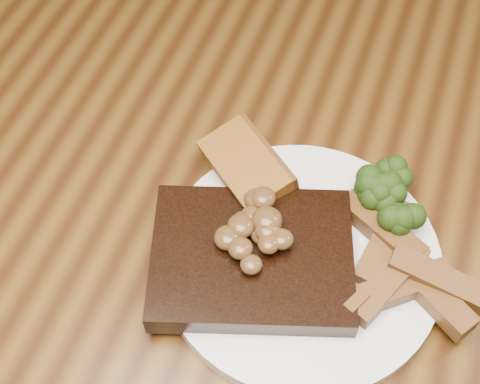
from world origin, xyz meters
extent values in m
cube|color=#4F320F|center=(0.00, 0.00, 0.73)|extent=(1.60, 0.90, 0.04)
cylinder|color=black|center=(-0.04, 0.99, 0.22)|extent=(0.04, 0.04, 0.44)
cylinder|color=black|center=(0.05, 0.64, 0.22)|extent=(0.04, 0.04, 0.44)
cylinder|color=black|center=(-0.30, 0.55, 0.22)|extent=(0.04, 0.04, 0.44)
cylinder|color=white|center=(0.06, -0.04, 0.76)|extent=(0.31, 0.31, 0.01)
cube|color=black|center=(0.02, -0.06, 0.78)|extent=(0.22, 0.19, 0.03)
cube|color=beige|center=(0.02, -0.13, 0.77)|extent=(0.14, 0.06, 0.02)
cube|color=brown|center=(-0.02, 0.02, 0.77)|extent=(0.11, 0.10, 0.02)
camera|label=1|loc=(0.11, -0.34, 1.32)|focal=50.00mm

